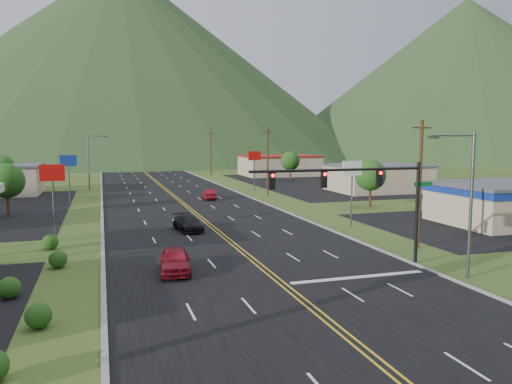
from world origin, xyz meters
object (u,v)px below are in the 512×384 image
object	(u,v)px
streetlight_west	(91,158)
car_dark_mid	(188,224)
streetlight_east	(467,195)
car_red_near	(175,261)
car_red_far	(209,195)
traffic_signal	(365,189)

from	to	relation	value
streetlight_west	car_dark_mid	bearing A→B (deg)	-76.98
streetlight_east	car_red_near	xyz separation A→B (m)	(-16.88, 6.50, -4.39)
streetlight_west	car_red_far	distance (m)	23.88
streetlight_east	car_red_far	distance (m)	43.51
car_red_near	streetlight_east	bearing A→B (deg)	-15.19
streetlight_west	car_red_far	bearing A→B (deg)	-47.52
car_dark_mid	car_red_near	bearing A→B (deg)	-110.76
traffic_signal	car_red_near	bearing A→B (deg)	168.38
traffic_signal	car_red_near	distance (m)	13.24
car_red_near	car_red_far	xyz separation A→B (m)	(9.86, 36.20, -0.12)
traffic_signal	car_red_near	size ratio (longest dim) A/B	2.81
streetlight_east	streetlight_west	xyz separation A→B (m)	(-22.86, 60.00, 0.00)
traffic_signal	car_red_far	xyz separation A→B (m)	(-2.33, 38.71, -4.66)
streetlight_east	car_red_near	world-z (taller)	streetlight_east
car_red_far	streetlight_east	bearing A→B (deg)	103.26
traffic_signal	car_dark_mid	world-z (taller)	traffic_signal
car_dark_mid	car_red_far	xyz separation A→B (m)	(6.69, 22.26, -0.02)
car_dark_mid	streetlight_west	bearing A→B (deg)	95.07
streetlight_east	car_dark_mid	bearing A→B (deg)	123.86
streetlight_east	car_red_far	xyz separation A→B (m)	(-7.02, 42.70, -4.51)
traffic_signal	car_red_near	xyz separation A→B (m)	(-12.19, 2.51, -4.53)
streetlight_west	car_red_far	xyz separation A→B (m)	(15.84, -17.30, -4.51)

